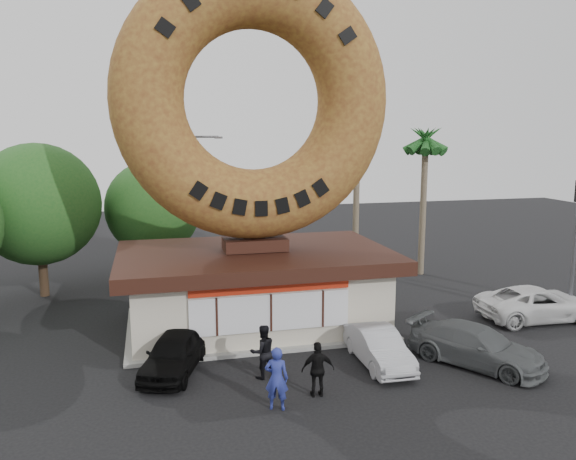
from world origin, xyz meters
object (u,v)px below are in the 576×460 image
(donut_shop, at_px, (255,286))
(person_right, at_px, (318,369))
(car_silver, at_px, (379,347))
(car_white, at_px, (537,303))
(street_lamp, at_px, (191,197))
(giant_donut, at_px, (253,101))
(car_black, at_px, (174,353))
(person_center, at_px, (263,352))
(person_left, at_px, (277,378))
(car_grey, at_px, (476,346))

(donut_shop, bearing_deg, person_right, -84.47)
(car_silver, relative_size, car_white, 0.73)
(street_lamp, relative_size, car_white, 1.52)
(giant_donut, bearing_deg, car_black, -132.18)
(person_center, relative_size, car_white, 0.35)
(person_right, relative_size, car_silver, 0.46)
(donut_shop, bearing_deg, person_center, -98.06)
(person_right, bearing_deg, car_white, -151.33)
(car_black, bearing_deg, person_left, -30.48)
(person_left, xyz_separation_m, car_grey, (7.56, 1.47, -0.27))
(street_lamp, distance_m, car_grey, 18.48)
(person_right, xyz_separation_m, car_grey, (6.13, 0.97, -0.18))
(person_center, xyz_separation_m, car_silver, (4.19, 0.10, -0.28))
(giant_donut, height_order, car_white, giant_donut)
(car_black, bearing_deg, car_silver, 11.10)
(person_left, xyz_separation_m, car_black, (-2.83, 3.39, -0.29))
(person_left, relative_size, car_silver, 0.50)
(person_right, distance_m, car_white, 12.40)
(donut_shop, relative_size, car_silver, 2.91)
(person_right, xyz_separation_m, car_black, (-4.26, 2.89, -0.21))
(person_center, bearing_deg, person_right, 119.42)
(street_lamp, xyz_separation_m, car_grey, (8.65, -15.89, -3.79))
(donut_shop, xyz_separation_m, person_left, (-0.76, -7.34, -0.80))
(donut_shop, relative_size, car_white, 2.13)
(giant_donut, bearing_deg, person_right, -84.48)
(street_lamp, bearing_deg, car_white, -41.02)
(car_grey, height_order, car_white, car_white)
(person_left, relative_size, person_center, 1.05)
(person_right, distance_m, car_black, 5.15)
(person_left, distance_m, person_right, 1.51)
(street_lamp, height_order, person_left, street_lamp)
(car_grey, bearing_deg, person_right, 154.58)
(giant_donut, distance_m, person_right, 10.93)
(street_lamp, distance_m, car_silver, 16.40)
(street_lamp, distance_m, person_center, 15.58)
(person_right, height_order, car_black, person_right)
(donut_shop, xyz_separation_m, street_lamp, (-1.86, 10.02, 2.72))
(car_grey, bearing_deg, car_black, 135.10)
(person_left, distance_m, car_white, 13.91)
(giant_donut, xyz_separation_m, street_lamp, (-1.86, 10.00, -4.89))
(donut_shop, height_order, person_center, donut_shop)
(giant_donut, distance_m, car_grey, 12.49)
(car_grey, bearing_deg, street_lamp, 84.14)
(giant_donut, distance_m, street_lamp, 11.28)
(car_black, bearing_deg, car_grey, 9.21)
(street_lamp, relative_size, person_left, 4.15)
(car_black, height_order, car_silver, car_black)
(person_center, bearing_deg, car_black, -31.27)
(person_left, height_order, car_grey, person_left)
(person_center, bearing_deg, car_grey, 164.97)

